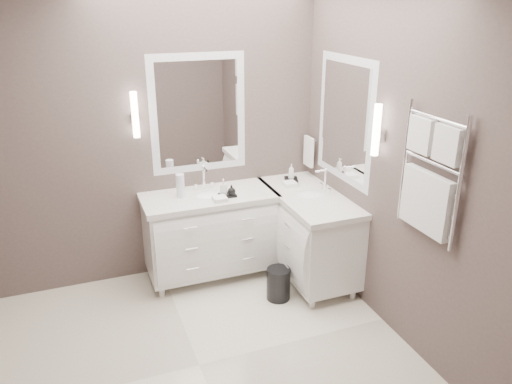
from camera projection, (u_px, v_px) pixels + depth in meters
name	position (u px, v px, depth m)	size (l,w,h in m)	color
floor	(199.00, 365.00, 3.71)	(3.20, 3.00, 0.01)	white
wall_back	(151.00, 139.00, 4.53)	(3.20, 0.01, 2.70)	#524441
wall_front	(285.00, 333.00, 1.90)	(3.20, 0.01, 2.70)	#524441
wall_right	(399.00, 168.00, 3.75)	(0.01, 3.00, 2.70)	#524441
vanity_back	(210.00, 230.00, 4.75)	(1.24, 0.59, 0.97)	white
vanity_right	(308.00, 230.00, 4.75)	(0.59, 1.24, 0.97)	white
mirror_back	(198.00, 114.00, 4.59)	(0.90, 0.02, 1.10)	white
mirror_right	(345.00, 120.00, 4.37)	(0.02, 0.90, 1.10)	white
sconce_back	(135.00, 116.00, 4.33)	(0.06, 0.06, 0.40)	white
sconce_right	(376.00, 131.00, 3.82)	(0.06, 0.06, 0.40)	white
towel_bar_corner	(309.00, 151.00, 4.99)	(0.03, 0.22, 0.30)	white
towel_ladder	(429.00, 181.00, 3.37)	(0.06, 0.58, 0.90)	white
waste_bin	(278.00, 284.00, 4.48)	(0.21, 0.21, 0.30)	black
amenity_tray_back	(228.00, 195.00, 4.56)	(0.15, 0.11, 0.02)	black
amenity_tray_right	(291.00, 180.00, 4.94)	(0.13, 0.17, 0.03)	black
water_bottle	(180.00, 186.00, 4.51)	(0.08, 0.08, 0.22)	silver
soap_bottle_a	(224.00, 186.00, 4.54)	(0.06, 0.06, 0.14)	white
soap_bottle_b	(232.00, 190.00, 4.53)	(0.07, 0.07, 0.09)	black
soap_bottle_c	(291.00, 172.00, 4.91)	(0.06, 0.06, 0.15)	white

